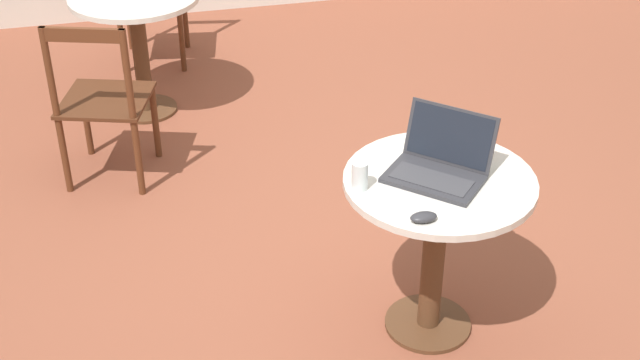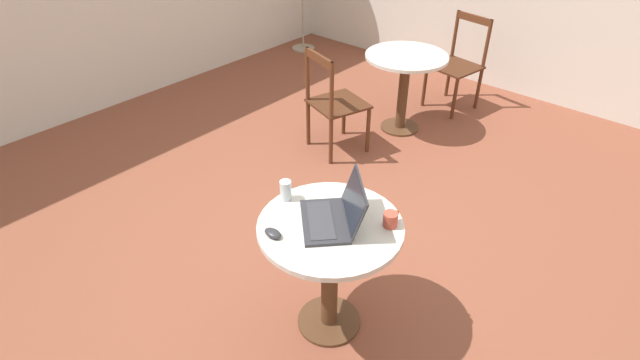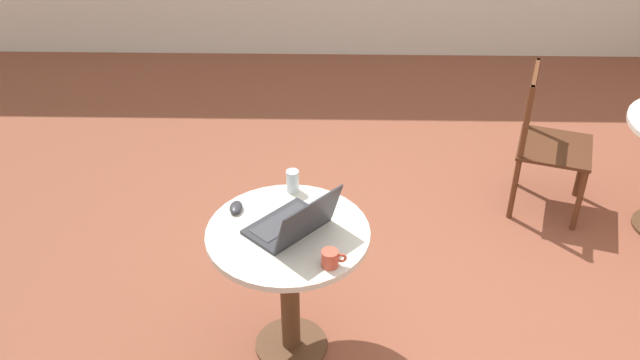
% 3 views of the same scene
% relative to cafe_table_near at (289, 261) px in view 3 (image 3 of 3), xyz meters
% --- Properties ---
extents(ground_plane, '(16.00, 16.00, 0.00)m').
position_rel_cafe_table_near_xyz_m(ground_plane, '(0.61, 0.40, -0.57)').
color(ground_plane, brown).
extents(cafe_table_near, '(0.75, 0.75, 0.75)m').
position_rel_cafe_table_near_xyz_m(cafe_table_near, '(0.00, 0.00, 0.00)').
color(cafe_table_near, '#51331E').
rests_on(cafe_table_near, ground_plane).
extents(chair_mid_left, '(0.55, 0.55, 0.93)m').
position_rel_cafe_table_near_xyz_m(chair_mid_left, '(1.53, 1.26, -0.11)').
color(chair_mid_left, '#562D19').
rests_on(chair_mid_left, ground_plane).
extents(laptop, '(0.46, 0.47, 0.24)m').
position_rel_cafe_table_near_xyz_m(laptop, '(0.03, -0.00, 0.23)').
color(laptop, '#2D2D33').
rests_on(laptop, cafe_table_near).
extents(mouse, '(0.06, 0.10, 0.03)m').
position_rel_cafe_table_near_xyz_m(mouse, '(-0.25, 0.16, 0.19)').
color(mouse, '#2D2D33').
rests_on(mouse, cafe_table_near).
extents(mug, '(0.11, 0.07, 0.08)m').
position_rel_cafe_table_near_xyz_m(mug, '(0.20, -0.23, 0.22)').
color(mug, '#C64C38').
rests_on(mug, cafe_table_near).
extents(drinking_glass, '(0.06, 0.06, 0.11)m').
position_rel_cafe_table_near_xyz_m(drinking_glass, '(0.01, 0.32, 0.23)').
color(drinking_glass, silver).
rests_on(drinking_glass, cafe_table_near).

